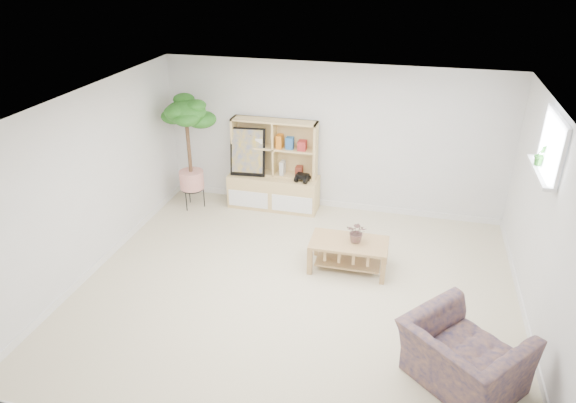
% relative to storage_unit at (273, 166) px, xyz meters
% --- Properties ---
extents(floor, '(5.50, 5.00, 0.01)m').
position_rel_storage_unit_xyz_m(floor, '(0.91, -2.24, -0.74)').
color(floor, beige).
rests_on(floor, ground).
extents(ceiling, '(5.50, 5.00, 0.01)m').
position_rel_storage_unit_xyz_m(ceiling, '(0.91, -2.24, 1.66)').
color(ceiling, white).
rests_on(ceiling, walls).
extents(walls, '(5.51, 5.01, 2.40)m').
position_rel_storage_unit_xyz_m(walls, '(0.91, -2.24, 0.46)').
color(walls, silver).
rests_on(walls, floor).
extents(baseboard, '(5.50, 5.00, 0.10)m').
position_rel_storage_unit_xyz_m(baseboard, '(0.91, -2.24, -0.69)').
color(baseboard, white).
rests_on(baseboard, floor).
extents(window, '(0.10, 0.98, 0.68)m').
position_rel_storage_unit_xyz_m(window, '(3.64, -1.64, 1.26)').
color(window, silver).
rests_on(window, walls).
extents(window_sill, '(0.14, 1.00, 0.04)m').
position_rel_storage_unit_xyz_m(window_sill, '(3.58, -1.64, 0.94)').
color(window_sill, white).
rests_on(window_sill, walls).
extents(storage_unit, '(1.49, 0.50, 1.49)m').
position_rel_storage_unit_xyz_m(storage_unit, '(0.00, 0.00, 0.00)').
color(storage_unit, tan).
rests_on(storage_unit, floor).
extents(poster, '(0.58, 0.18, 0.79)m').
position_rel_storage_unit_xyz_m(poster, '(-0.42, -0.04, 0.21)').
color(poster, '#E0AC09').
rests_on(poster, storage_unit).
extents(toy_truck, '(0.32, 0.25, 0.15)m').
position_rel_storage_unit_xyz_m(toy_truck, '(0.51, -0.10, -0.11)').
color(toy_truck, black).
rests_on(toy_truck, storage_unit).
extents(coffee_table, '(1.03, 0.57, 0.42)m').
position_rel_storage_unit_xyz_m(coffee_table, '(1.48, -1.56, -0.53)').
color(coffee_table, olive).
rests_on(coffee_table, floor).
extents(table_plant, '(0.30, 0.27, 0.30)m').
position_rel_storage_unit_xyz_m(table_plant, '(1.58, -1.54, -0.17)').
color(table_plant, '#2D6E38').
rests_on(table_plant, coffee_table).
extents(floor_tree, '(0.85, 0.85, 1.89)m').
position_rel_storage_unit_xyz_m(floor_tree, '(-1.31, -0.33, 0.20)').
color(floor_tree, '#1B5616').
rests_on(floor_tree, floor).
extents(armchair, '(1.40, 1.39, 0.78)m').
position_rel_storage_unit_xyz_m(armchair, '(2.86, -3.33, -0.35)').
color(armchair, '#181D48').
rests_on(armchair, floor).
extents(sill_plant, '(0.15, 0.13, 0.26)m').
position_rel_storage_unit_xyz_m(sill_plant, '(3.58, -1.48, 1.08)').
color(sill_plant, '#1B5616').
rests_on(sill_plant, window_sill).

